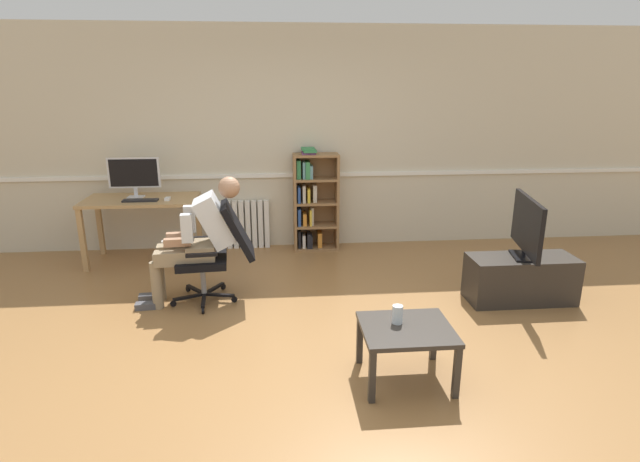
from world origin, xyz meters
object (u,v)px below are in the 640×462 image
Objects in this scene: person_seated at (198,237)px; computer_mouse at (168,199)px; tv_screen at (527,227)px; coffee_table at (406,334)px; keyboard at (140,200)px; radiator at (239,225)px; office_chair at (218,249)px; bookshelf at (313,202)px; drinking_glass at (397,314)px; tv_stand at (521,279)px; computer_desk at (142,207)px; imac_monitor at (134,174)px.

computer_mouse is at bearing -160.81° from person_seated.
tv_screen is 1.37× the size of coffee_table.
computer_mouse is at bearing 3.89° from keyboard.
person_seated is (0.48, -1.10, -0.12)m from computer_mouse.
office_chair is (-0.08, -1.59, 0.22)m from radiator.
tv_screen is at bearing -43.54° from bookshelf.
computer_mouse reaches higher than drinking_glass.
bookshelf reaches higher than tv_stand.
tv_stand is at bearing 37.61° from drinking_glass.
computer_desk is 1.64× the size of radiator.
keyboard is at bearing 82.35° from tv_screen.
office_chair is at bearing -58.57° from computer_mouse.
tv_stand reaches higher than coffee_table.
drinking_glass is at bearing -46.85° from keyboard.
person_seated is 2.22m from coffee_table.
computer_mouse is (0.29, 0.02, 0.01)m from keyboard.
keyboard reaches higher than coffee_table.
imac_monitor reaches higher than radiator.
drinking_glass is (-0.05, 0.07, 0.12)m from coffee_table.
computer_desk is at bearing 103.16° from keyboard.
imac_monitor is at bearing 158.32° from tv_stand.
tv_stand is at bearing 79.81° from office_chair.
tv_screen is 1.93m from coffee_table.
keyboard is (0.03, -0.14, 0.11)m from computer_desk.
office_chair is (1.06, -1.28, -0.50)m from imac_monitor.
computer_desk is 2.01× the size of coffee_table.
person_seated is (-0.18, -0.01, 0.13)m from office_chair.
radiator reaches higher than coffee_table.
computer_mouse is at bearing -26.61° from imac_monitor.
radiator is (-0.93, 0.10, -0.30)m from bookshelf.
drinking_glass is at bearing -82.75° from bookshelf.
computer_mouse is 1.29m from office_chair.
drinking_glass is (2.38, -2.64, -0.18)m from computer_desk.
person_seated is at bearing 96.61° from tv_screen.
keyboard is 3.84× the size of computer_mouse.
tv_stand is at bearing 90.00° from tv_screen.
imac_monitor is at bearing 131.96° from drinking_glass.
imac_monitor is at bearing 131.89° from coffee_table.
computer_desk is 0.39m from imac_monitor.
person_seated reaches higher than tv_stand.
office_chair is 2.09m from coffee_table.
radiator is 3.38m from coffee_table.
coffee_table is at bearing -66.28° from radiator.
drinking_glass is (1.57, -1.42, -0.17)m from person_seated.
bookshelf reaches higher than coffee_table.
radiator is at bearing 146.17° from tv_stand.
radiator is 0.89× the size of tv_screen.
coffee_table is at bearing 39.26° from office_chair.
imac_monitor is 0.67× the size of tv_screen.
computer_desk reaches higher than tv_stand.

